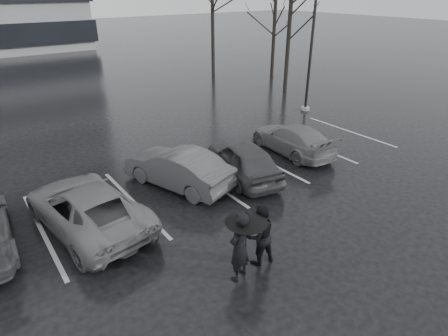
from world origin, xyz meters
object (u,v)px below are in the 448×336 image
Objects in this scene: pedestrian_right at (260,235)px; tree_ne at (274,28)px; lamp_post at (312,38)px; car_east at (292,139)px; car_west_a at (178,168)px; pedestrian_left at (239,247)px; car_main at (243,159)px; car_west_b at (87,207)px; tree_east at (289,28)px; tree_north at (213,17)px.

pedestrian_right is 22.39m from tree_ne.
car_east is at bearing -142.69° from lamp_post.
tree_ne reaches higher than car_west_a.
lamp_post is (11.44, 8.42, 2.98)m from pedestrian_left.
pedestrian_left is at bearing 62.71° from car_main.
pedestrian_left reaches higher than car_main.
pedestrian_left reaches higher than car_east.
tree_east is (15.80, 8.00, 3.34)m from car_west_b.
lamp_post is at bearing -131.77° from pedestrian_right.
tree_east reaches higher than car_main.
tree_ne is (15.33, 16.09, 2.69)m from pedestrian_right.
car_west_a is 0.86× the size of car_west_b.
car_main is 5.36m from pedestrian_left.
pedestrian_left is (2.21, -4.24, 0.24)m from car_west_b.
car_east is 2.28× the size of pedestrian_left.
car_west_a is at bearing -149.45° from tree_east.
pedestrian_left is (-1.15, -4.90, 0.23)m from car_west_a.
car_main is at bearing 14.28° from car_east.
car_west_a is at bearing -128.58° from tree_north.
tree_east is at bearing -81.87° from tree_north.
car_west_a is 0.48× the size of lamp_post.
car_east is (8.71, 0.42, -0.07)m from car_west_b.
tree_east reaches higher than pedestrian_left.
tree_ne is 4.67m from tree_north.
lamp_post reaches higher than tree_east.
car_west_b is 0.56× the size of tree_north.
pedestrian_left is 23.24m from tree_north.
car_west_a is 5.36m from car_east.
pedestrian_left is 0.26× the size of tree_ne.
pedestrian_left is 0.22× the size of tree_east.
car_east is 2.52× the size of pedestrian_right.
tree_east is at bearing -167.69° from car_west_a.
car_main is 2.19× the size of pedestrian_left.
car_east is at bearing -165.76° from pedestrian_left.
car_west_b is at bearing -7.12° from car_west_a.
car_east is at bearing -157.21° from car_main.
car_main is at bearing -136.21° from tree_ne.
car_main is at bearing -151.27° from pedestrian_left.
tree_ne is at bearing -40.60° from tree_north.
pedestrian_right is at bearing -133.61° from tree_ne.
lamp_post is at bearing -138.58° from car_east.
car_main is 0.56× the size of tree_ne.
tree_ne is at bearing -123.14° from pedestrian_right.
tree_ne is (2.50, 4.00, -0.50)m from tree_east.
car_west_b is 4.78m from pedestrian_left.
car_west_b is at bearing -162.98° from lamp_post.
car_main is 17.76m from tree_ne.
pedestrian_right reaches higher than car_west_a.
car_east is 15.31m from tree_ne.
pedestrian_left is at bearing -123.20° from tree_north.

